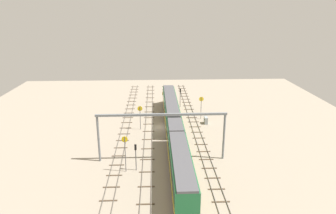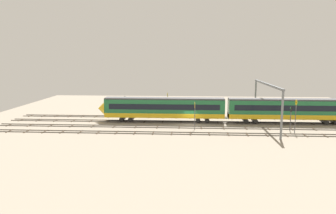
{
  "view_description": "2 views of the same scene",
  "coord_description": "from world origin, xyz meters",
  "px_view_note": "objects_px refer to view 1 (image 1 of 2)",
  "views": [
    {
      "loc": [
        -61.04,
        1.04,
        24.34
      ],
      "look_at": [
        6.04,
        -1.88,
        2.6
      ],
      "focal_mm": 33.1,
      "sensor_mm": 36.0,
      "label": 1
    },
    {
      "loc": [
        0.48,
        61.63,
        13.27
      ],
      "look_at": [
        4.47,
        -2.42,
        3.08
      ],
      "focal_mm": 34.5,
      "sensor_mm": 36.0,
      "label": 2
    }
  ],
  "objects_px": {
    "signal_light_trackside_approach": "(136,153)",
    "relay_cabinet": "(206,120)",
    "speed_sign_far_trackside": "(201,104)",
    "train": "(174,127)",
    "speed_sign_mid_trackside": "(125,149)",
    "signal_light_trackside_departure": "(180,95)",
    "speed_sign_near_foreground": "(140,114)",
    "overhead_gantry": "(162,124)"
  },
  "relations": [
    {
      "from": "signal_light_trackside_approach",
      "to": "relay_cabinet",
      "type": "xyz_separation_m",
      "value": [
        19.75,
        -14.13,
        -2.14
      ]
    },
    {
      "from": "speed_sign_far_trackside",
      "to": "signal_light_trackside_approach",
      "type": "xyz_separation_m",
      "value": [
        -22.79,
        13.45,
        -0.6
      ]
    },
    {
      "from": "relay_cabinet",
      "to": "train",
      "type": "bearing_deg",
      "value": 138.68
    },
    {
      "from": "speed_sign_mid_trackside",
      "to": "relay_cabinet",
      "type": "relative_size",
      "value": 3.75
    },
    {
      "from": "signal_light_trackside_approach",
      "to": "signal_light_trackside_departure",
      "type": "relative_size",
      "value": 0.9
    },
    {
      "from": "signal_light_trackside_approach",
      "to": "relay_cabinet",
      "type": "bearing_deg",
      "value": -35.59
    },
    {
      "from": "speed_sign_mid_trackside",
      "to": "signal_light_trackside_departure",
      "type": "xyz_separation_m",
      "value": [
        31.89,
        -11.01,
        -0.63
      ]
    },
    {
      "from": "speed_sign_near_foreground",
      "to": "speed_sign_far_trackside",
      "type": "bearing_deg",
      "value": -66.74
    },
    {
      "from": "speed_sign_near_foreground",
      "to": "speed_sign_mid_trackside",
      "type": "relative_size",
      "value": 0.86
    },
    {
      "from": "speed_sign_near_foreground",
      "to": "signal_light_trackside_approach",
      "type": "height_order",
      "value": "speed_sign_near_foreground"
    },
    {
      "from": "train",
      "to": "signal_light_trackside_approach",
      "type": "height_order",
      "value": "train"
    },
    {
      "from": "train",
      "to": "overhead_gantry",
      "type": "distance_m",
      "value": 9.03
    },
    {
      "from": "train",
      "to": "speed_sign_far_trackside",
      "type": "distance_m",
      "value": 13.5
    },
    {
      "from": "speed_sign_near_foreground",
      "to": "overhead_gantry",
      "type": "bearing_deg",
      "value": -163.2
    },
    {
      "from": "train",
      "to": "speed_sign_near_foreground",
      "type": "relative_size",
      "value": 9.94
    },
    {
      "from": "signal_light_trackside_departure",
      "to": "speed_sign_far_trackside",
      "type": "bearing_deg",
      "value": -155.44
    },
    {
      "from": "speed_sign_mid_trackside",
      "to": "speed_sign_far_trackside",
      "type": "distance_m",
      "value": 27.56
    },
    {
      "from": "overhead_gantry",
      "to": "signal_light_trackside_approach",
      "type": "bearing_deg",
      "value": 129.0
    },
    {
      "from": "signal_light_trackside_approach",
      "to": "relay_cabinet",
      "type": "relative_size",
      "value": 2.8
    },
    {
      "from": "signal_light_trackside_approach",
      "to": "signal_light_trackside_departure",
      "type": "distance_m",
      "value": 32.95
    },
    {
      "from": "train",
      "to": "signal_light_trackside_departure",
      "type": "relative_size",
      "value": 10.38
    },
    {
      "from": "signal_light_trackside_approach",
      "to": "relay_cabinet",
      "type": "distance_m",
      "value": 24.38
    },
    {
      "from": "speed_sign_mid_trackside",
      "to": "relay_cabinet",
      "type": "bearing_deg",
      "value": -38.04
    },
    {
      "from": "overhead_gantry",
      "to": "speed_sign_near_foreground",
      "type": "bearing_deg",
      "value": 16.8
    },
    {
      "from": "speed_sign_far_trackside",
      "to": "relay_cabinet",
      "type": "relative_size",
      "value": 3.33
    },
    {
      "from": "speed_sign_mid_trackside",
      "to": "relay_cabinet",
      "type": "distance_m",
      "value": 25.67
    },
    {
      "from": "overhead_gantry",
      "to": "speed_sign_near_foreground",
      "type": "distance_m",
      "value": 14.58
    },
    {
      "from": "signal_light_trackside_approach",
      "to": "relay_cabinet",
      "type": "height_order",
      "value": "signal_light_trackside_approach"
    },
    {
      "from": "overhead_gantry",
      "to": "speed_sign_mid_trackside",
      "type": "xyz_separation_m",
      "value": [
        -3.64,
        5.67,
        -2.53
      ]
    },
    {
      "from": "speed_sign_near_foreground",
      "to": "relay_cabinet",
      "type": "xyz_separation_m",
      "value": [
        2.76,
        -14.17,
        -2.64
      ]
    },
    {
      "from": "train",
      "to": "signal_light_trackside_approach",
      "type": "xyz_separation_m",
      "value": [
        -11.18,
        6.6,
        0.22
      ]
    },
    {
      "from": "relay_cabinet",
      "to": "speed_sign_mid_trackside",
      "type": "bearing_deg",
      "value": 141.96
    },
    {
      "from": "speed_sign_near_foreground",
      "to": "relay_cabinet",
      "type": "height_order",
      "value": "speed_sign_near_foreground"
    },
    {
      "from": "overhead_gantry",
      "to": "speed_sign_far_trackside",
      "type": "height_order",
      "value": "overhead_gantry"
    },
    {
      "from": "train",
      "to": "speed_sign_mid_trackside",
      "type": "height_order",
      "value": "speed_sign_mid_trackside"
    },
    {
      "from": "overhead_gantry",
      "to": "signal_light_trackside_approach",
      "type": "xyz_separation_m",
      "value": [
        -3.32,
        4.1,
        -3.44
      ]
    },
    {
      "from": "speed_sign_mid_trackside",
      "to": "signal_light_trackside_approach",
      "type": "bearing_deg",
      "value": -78.42
    },
    {
      "from": "train",
      "to": "speed_sign_mid_trackside",
      "type": "relative_size",
      "value": 8.58
    },
    {
      "from": "train",
      "to": "signal_light_trackside_approach",
      "type": "relative_size",
      "value": 11.49
    },
    {
      "from": "speed_sign_near_foreground",
      "to": "train",
      "type": "bearing_deg",
      "value": -131.21
    },
    {
      "from": "overhead_gantry",
      "to": "signal_light_trackside_approach",
      "type": "height_order",
      "value": "overhead_gantry"
    },
    {
      "from": "speed_sign_near_foreground",
      "to": "signal_light_trackside_departure",
      "type": "distance_m",
      "value": 17.39
    }
  ]
}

